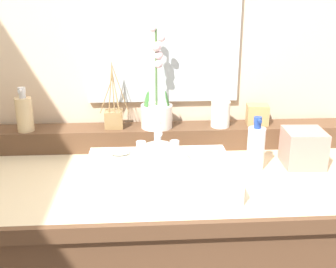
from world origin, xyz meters
name	(u,v)px	position (x,y,z in m)	size (l,w,h in m)	color
wall_back	(166,23)	(0.00, 0.43, 1.30)	(3.34, 0.20, 2.60)	beige
back_ledge	(169,136)	(0.00, 0.24, 0.89)	(1.36, 0.12, 0.08)	brown
sink_basin	(160,176)	(-0.05, -0.08, 0.88)	(0.45, 0.32, 0.26)	white
soap_bar	(120,152)	(-0.17, 0.01, 0.93)	(0.07, 0.04, 0.02)	#EEE4C2
potted_plant	(157,108)	(-0.04, 0.23, 1.01)	(0.12, 0.12, 0.37)	silver
soap_dispenser	(24,113)	(-0.52, 0.22, 1.00)	(0.06, 0.06, 0.16)	#DDBC8A
tumbler_cup	(221,114)	(0.19, 0.23, 0.98)	(0.07, 0.07, 0.10)	white
reed_diffuser	(114,118)	(-0.20, 0.25, 0.97)	(0.11, 0.09, 0.24)	olive
trinket_box	(257,114)	(0.34, 0.25, 0.97)	(0.08, 0.06, 0.08)	tan
lotion_bottle	(256,147)	(0.27, 0.02, 0.93)	(0.06, 0.06, 0.18)	white
tissue_box	(303,148)	(0.44, 0.04, 0.92)	(0.13, 0.13, 0.12)	tan
mirror	(163,33)	(-0.02, 0.31, 1.27)	(0.57, 0.02, 0.51)	silver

